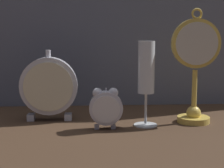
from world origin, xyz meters
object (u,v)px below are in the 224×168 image
(pocket_watch_on_stand, at_px, (195,70))
(mantel_clock_silver, at_px, (49,86))
(alarm_clock_twin_bell, at_px, (106,106))
(champagne_flute, at_px, (146,74))

(pocket_watch_on_stand, distance_m, mantel_clock_silver, 0.41)
(pocket_watch_on_stand, xyz_separation_m, mantel_clock_silver, (-0.40, 0.05, -0.05))
(pocket_watch_on_stand, relative_size, alarm_clock_twin_bell, 2.89)
(pocket_watch_on_stand, height_order, alarm_clock_twin_bell, pocket_watch_on_stand)
(alarm_clock_twin_bell, bearing_deg, pocket_watch_on_stand, 12.39)
(mantel_clock_silver, bearing_deg, champagne_flute, -15.86)
(mantel_clock_silver, bearing_deg, alarm_clock_twin_bell, -33.32)
(alarm_clock_twin_bell, xyz_separation_m, mantel_clock_silver, (-0.16, 0.10, 0.04))
(champagne_flute, bearing_deg, mantel_clock_silver, 164.14)
(mantel_clock_silver, bearing_deg, pocket_watch_on_stand, -6.89)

